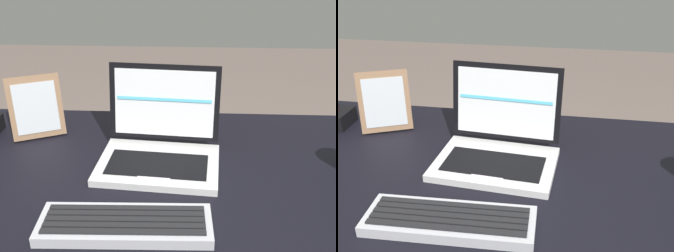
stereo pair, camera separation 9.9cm
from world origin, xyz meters
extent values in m
cube|color=black|center=(0.00, 0.00, 0.74)|extent=(1.32, 0.77, 0.03)
cylinder|color=black|center=(-0.60, 0.33, 0.36)|extent=(0.06, 0.06, 0.72)
cube|color=silver|center=(-0.01, 0.04, 0.76)|extent=(0.32, 0.23, 0.02)
cube|color=black|center=(-0.01, 0.03, 0.77)|extent=(0.26, 0.14, 0.00)
cube|color=silver|center=(-0.02, -0.04, 0.77)|extent=(0.08, 0.04, 0.00)
cube|color=black|center=(0.00, 0.16, 0.88)|extent=(0.30, 0.06, 0.20)
cube|color=white|center=(0.00, 0.16, 0.88)|extent=(0.27, 0.05, 0.18)
cube|color=#59CCF2|center=(0.00, 0.15, 0.89)|extent=(0.25, 0.02, 0.01)
cube|color=silver|center=(-0.06, -0.19, 0.76)|extent=(0.35, 0.13, 0.02)
cube|color=black|center=(-0.06, -0.23, 0.78)|extent=(0.32, 0.02, 0.00)
cube|color=black|center=(-0.06, -0.21, 0.78)|extent=(0.32, 0.02, 0.00)
cube|color=black|center=(-0.06, -0.19, 0.78)|extent=(0.32, 0.02, 0.00)
cube|color=black|center=(-0.06, -0.17, 0.78)|extent=(0.32, 0.02, 0.00)
cube|color=black|center=(-0.06, -0.15, 0.78)|extent=(0.32, 0.02, 0.00)
cube|color=#886447|center=(-0.37, 0.21, 0.84)|extent=(0.16, 0.11, 0.18)
cube|color=#B6BDC5|center=(-0.37, 0.20, 0.84)|extent=(0.12, 0.08, 0.14)
cube|color=#886447|center=(-0.38, 0.23, 0.77)|extent=(0.02, 0.02, 0.03)
camera|label=1|loc=(0.06, -0.81, 1.30)|focal=42.46mm
camera|label=2|loc=(0.16, -0.80, 1.30)|focal=42.46mm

